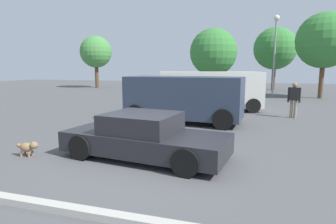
# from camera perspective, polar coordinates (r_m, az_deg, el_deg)

# --- Properties ---
(ground_plane) EXTENTS (80.00, 80.00, 0.00)m
(ground_plane) POSITION_cam_1_polar(r_m,az_deg,el_deg) (7.29, -4.80, -9.59)
(ground_plane) COLOR #515154
(sedan_foreground) EXTENTS (4.41, 2.26, 1.16)m
(sedan_foreground) POSITION_cam_1_polar(r_m,az_deg,el_deg) (7.32, -4.78, -5.10)
(sedan_foreground) COLOR #232328
(sedan_foreground) RESTS_ON ground_plane
(dog) EXTENTS (0.63, 0.27, 0.41)m
(dog) POSITION_cam_1_polar(r_m,az_deg,el_deg) (8.30, -26.53, -6.37)
(dog) COLOR olive
(dog) RESTS_ON ground_plane
(van_white) EXTENTS (5.75, 3.57, 2.11)m
(van_white) POSITION_cam_1_polar(r_m,az_deg,el_deg) (15.52, 8.44, 4.52)
(van_white) COLOR silver
(van_white) RESTS_ON ground_plane
(suv_dark) EXTENTS (4.95, 2.28, 1.95)m
(suv_dark) POSITION_cam_1_polar(r_m,az_deg,el_deg) (11.93, 3.18, 2.94)
(suv_dark) COLOR #2D384C
(suv_dark) RESTS_ON ground_plane
(pedestrian) EXTENTS (0.56, 0.33, 1.65)m
(pedestrian) POSITION_cam_1_polar(r_m,az_deg,el_deg) (14.23, 24.20, 2.79)
(pedestrian) COLOR gray
(pedestrian) RESTS_ON ground_plane
(parking_curb) EXTENTS (8.47, 0.20, 0.12)m
(parking_curb) POSITION_cam_1_polar(r_m,az_deg,el_deg) (4.95, -17.72, -18.58)
(parking_curb) COLOR #B7B2A8
(parking_curb) RESTS_ON ground_plane
(light_post_near) EXTENTS (0.44, 0.44, 6.27)m
(light_post_near) POSITION_cam_1_polar(r_m,az_deg,el_deg) (23.68, 20.92, 13.10)
(light_post_near) COLOR gray
(light_post_near) RESTS_ON ground_plane
(tree_back_left) EXTENTS (4.13, 4.13, 6.41)m
(tree_back_left) POSITION_cam_1_polar(r_m,az_deg,el_deg) (24.54, 29.17, 12.55)
(tree_back_left) COLOR brown
(tree_back_left) RESTS_ON ground_plane
(tree_back_center) EXTENTS (4.37, 4.37, 6.51)m
(tree_back_center) POSITION_cam_1_polar(r_m,az_deg,el_deg) (32.02, 20.89, 11.93)
(tree_back_center) COLOR brown
(tree_back_center) RESTS_ON ground_plane
(tree_back_right) EXTENTS (3.63, 3.63, 5.97)m
(tree_back_right) POSITION_cam_1_polar(r_m,az_deg,el_deg) (34.30, -14.42, 11.70)
(tree_back_right) COLOR brown
(tree_back_right) RESTS_ON ground_plane
(tree_far_right) EXTENTS (3.85, 3.85, 5.51)m
(tree_far_right) POSITION_cam_1_polar(r_m,az_deg,el_deg) (23.82, 9.18, 11.86)
(tree_far_right) COLOR brown
(tree_far_right) RESTS_ON ground_plane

